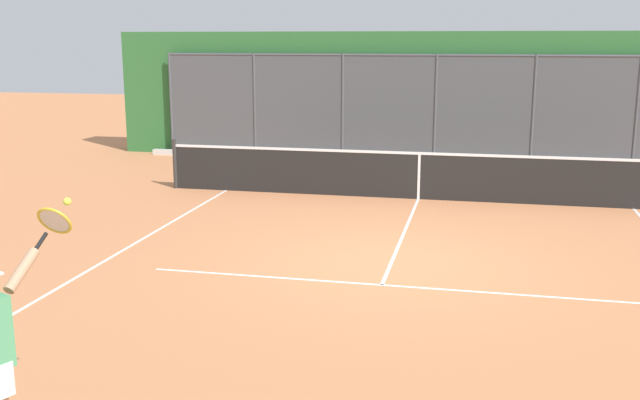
{
  "coord_description": "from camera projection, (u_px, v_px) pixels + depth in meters",
  "views": [
    {
      "loc": [
        -1.19,
        10.23,
        3.16
      ],
      "look_at": [
        0.89,
        0.8,
        1.05
      ],
      "focal_mm": 41.29,
      "sensor_mm": 36.0,
      "label": 1
    }
  ],
  "objects": [
    {
      "name": "tennis_net",
      "position": [
        419.0,
        175.0,
        14.78
      ],
      "size": [
        10.59,
        0.09,
        1.07
      ],
      "color": "#2D2D2D",
      "rests_on": "ground"
    },
    {
      "name": "fence_backdrop",
      "position": [
        437.0,
        97.0,
        19.45
      ],
      "size": [
        17.57,
        1.37,
        3.37
      ],
      "color": "#474C51",
      "rests_on": "ground"
    },
    {
      "name": "ground_plane",
      "position": [
        392.0,
        262.0,
        10.68
      ],
      "size": [
        60.0,
        60.0,
        0.0
      ],
      "primitive_type": "plane",
      "color": "#C67A4C"
    },
    {
      "name": "court_line_markings",
      "position": [
        379.0,
        292.0,
        9.38
      ],
      "size": [
        8.24,
        9.97,
        0.01
      ],
      "color": "white",
      "rests_on": "ground"
    }
  ]
}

